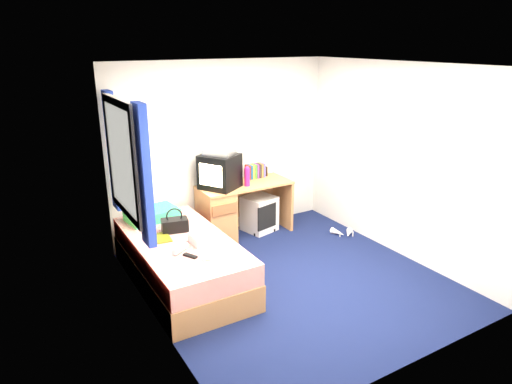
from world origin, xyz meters
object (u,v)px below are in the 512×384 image
pillow (152,214)px  water_bottle (181,249)px  crt_tv (220,171)px  picture_frame (264,171)px  vcr (219,152)px  magazine (160,238)px  remote_control (190,256)px  aerosol_can (236,177)px  colour_swatch_fan (213,258)px  storage_cube (259,213)px  white_heels (343,233)px  desk (227,210)px  bed (182,261)px  towel (205,238)px  handbag (175,224)px  pink_water_bottle (247,177)px

pillow → water_bottle: 1.02m
crt_tv → picture_frame: size_ratio=4.36×
vcr → magazine: size_ratio=1.36×
pillow → remote_control: bearing=-89.9°
pillow → magazine: pillow is taller
pillow → aerosol_can: 1.31m
colour_swatch_fan → remote_control: (-0.18, 0.16, 0.00)m
vcr → colour_swatch_fan: size_ratio=1.73×
storage_cube → crt_tv: crt_tv is taller
water_bottle → white_heels: (2.56, 0.37, -0.54)m
pillow → vcr: vcr is taller
desk → storage_cube: desk is taller
bed → colour_swatch_fan: (0.10, -0.62, 0.28)m
picture_frame → colour_swatch_fan: size_ratio=0.64×
pillow → crt_tv: bearing=7.3°
pillow → white_heels: (2.53, -0.65, -0.56)m
bed → water_bottle: 0.45m
aerosol_can → magazine: (-1.39, -0.81, -0.28)m
picture_frame → towel: size_ratio=0.46×
pillow → picture_frame: 1.85m
storage_cube → handbag: handbag is taller
water_bottle → remote_control: bearing=-75.4°
storage_cube → vcr: size_ratio=1.34×
storage_cube → pink_water_bottle: pink_water_bottle is taller
storage_cube → remote_control: size_ratio=3.19×
pink_water_bottle → white_heels: size_ratio=0.75×
white_heels → aerosol_can: bearing=145.5°
pillow → picture_frame: (1.81, 0.33, 0.22)m
magazine → towel: bearing=-39.9°
pillow → crt_tv: crt_tv is taller
desk → colour_swatch_fan: size_ratio=5.91×
bed → storage_cube: (1.53, 0.85, -0.01)m
handbag → magazine: size_ratio=1.17×
desk → aerosol_can: (0.19, 0.08, 0.42)m
desk → white_heels: desk is taller
towel → magazine: 0.52m
pillow → magazine: (-0.11, -0.60, -0.06)m
vcr → pink_water_bottle: vcr is taller
crt_tv → handbag: (-0.88, -0.61, -0.36)m
desk → pink_water_bottle: bearing=-24.0°
pink_water_bottle → storage_cube: bearing=24.5°
bed → picture_frame: picture_frame is taller
picture_frame → remote_control: picture_frame is taller
crt_tv → water_bottle: 1.60m
aerosol_can → colour_swatch_fan: (-1.09, -1.55, -0.28)m
storage_cube → handbag: 1.67m
handbag → vcr: bearing=47.0°
desk → magazine: size_ratio=4.64×
aerosol_can → vcr: bearing=-164.5°
bed → vcr: vcr is taller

